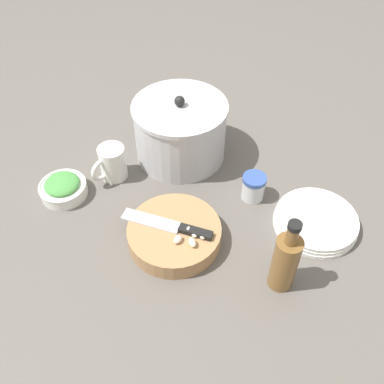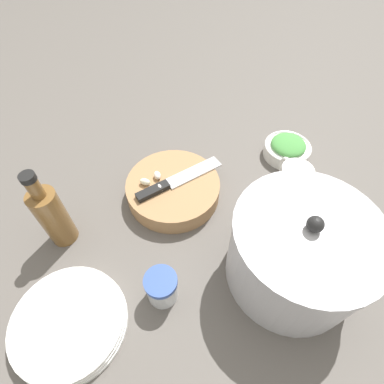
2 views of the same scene
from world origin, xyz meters
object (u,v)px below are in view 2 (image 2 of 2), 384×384
Objects in this scene: cutting_board at (173,189)px; spice_jar at (162,287)px; garlic_cloves at (152,183)px; herb_bowl at (287,149)px; oil_bottle at (53,216)px; stock_pot at (298,253)px; coffee_mug at (292,182)px; plate_stack at (69,322)px; chef_knife at (175,181)px.

spice_jar is (0.13, 0.21, 0.01)m from cutting_board.
garlic_cloves reaches higher than herb_bowl.
garlic_cloves reaches higher than cutting_board.
oil_bottle reaches higher than spice_jar.
herb_bowl is (-0.33, 0.03, 0.00)m from cutting_board.
coffee_mug is at bearing -131.12° from stock_pot.
coffee_mug is at bearing -169.45° from spice_jar.
stock_pot reaches higher than herb_bowl.
herb_bowl is at bearing -128.67° from coffee_mug.
stock_pot reaches higher than plate_stack.
coffee_mug is at bearing 51.33° from herb_bowl.
chef_knife is at bearing 172.29° from cutting_board.
herb_bowl is at bearing 173.01° from garlic_cloves.
stock_pot is (-0.41, 0.12, 0.07)m from plate_stack.
spice_jar is at bearing 57.64° from cutting_board.
herb_bowl is at bearing 82.03° from chef_knife.
spice_jar is 0.27m from oil_bottle.
chef_knife is 2.08× the size of coffee_mug.
stock_pot is at bearing 49.88° from herb_bowl.
oil_bottle reaches higher than herb_bowl.
cutting_board reaches higher than plate_stack.
oil_bottle is at bearing -39.80° from stock_pot.
garlic_cloves is 0.22m from oil_bottle.
spice_jar reaches higher than plate_stack.
spice_jar is 0.38m from coffee_mug.
herb_bowl is 0.50m from spice_jar.
chef_knife is (-0.00, 0.00, 0.03)m from cutting_board.
coffee_mug reaches higher than plate_stack.
oil_bottle is (0.51, -0.16, 0.03)m from coffee_mug.
stock_pot reaches higher than chef_knife.
coffee_mug is (-0.24, 0.14, -0.00)m from chef_knife.
herb_bowl is 0.60m from oil_bottle.
chef_knife is at bearing -70.28° from stock_pot.
herb_bowl is 0.35m from stock_pot.
garlic_cloves reaches higher than plate_stack.
plate_stack is 0.80× the size of stock_pot.
cutting_board is at bearing 176.23° from oil_bottle.
cutting_board is at bearing -150.10° from plate_stack.
garlic_cloves is 0.33m from plate_stack.
oil_bottle is at bearing -102.05° from plate_stack.
herb_bowl is 0.48× the size of stock_pot.
garlic_cloves is 0.64× the size of coffee_mug.
garlic_cloves is 0.38m from herb_bowl.
plate_stack is at bearing 29.90° from cutting_board.
garlic_cloves is at bearing -112.67° from chef_knife.
cutting_board is 0.32m from stock_pot.
cutting_board is 2.08× the size of coffee_mug.
garlic_cloves reaches higher than chef_knife.
cutting_board is at bearing -4.99° from herb_bowl.
coffee_mug reaches higher than cutting_board.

